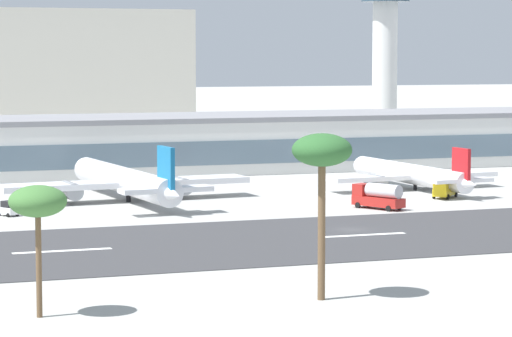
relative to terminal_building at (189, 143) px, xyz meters
name	(u,v)px	position (x,y,z in m)	size (l,w,h in m)	color
ground_plane	(351,230)	(-2.87, -88.22, -5.67)	(1400.00, 1400.00, 0.00)	#A8A8A3
runway_strip	(367,235)	(-2.87, -93.50, -5.63)	(800.00, 37.26, 0.08)	#38383A
runway_centreline_dash_3	(62,251)	(-42.96, -93.50, -5.58)	(12.00, 1.20, 0.01)	white
runway_centreline_dash_4	(363,235)	(-3.52, -93.50, -5.58)	(12.00, 1.20, 0.01)	white
terminal_building	(189,143)	(0.00, 0.00, 0.00)	(173.25, 27.15, 11.33)	silver
control_tower	(385,41)	(61.85, 39.50, 21.09)	(12.85, 12.85, 42.77)	silver
airliner_blue_tail_gate_1	(128,182)	(-23.89, -46.94, -2.46)	(41.42, 48.27, 10.08)	silver
airliner_red_tail_gate_2	(415,175)	(27.20, -46.88, -2.99)	(32.28, 40.20, 8.39)	white
service_box_truck_0	(445,187)	(26.73, -59.02, -3.88)	(5.99, 5.88, 3.25)	gold
service_fuel_truck_1	(378,196)	(10.12, -68.75, -3.64)	(6.17, 8.76, 3.95)	#B2231E
service_baggage_tug_2	(8,209)	(-44.56, -58.43, -4.62)	(3.02, 3.57, 2.20)	white
palm_tree_1	(38,203)	(-51.63, -129.82, 4.68)	(5.23, 5.23, 11.97)	brown
palm_tree_2	(322,155)	(-24.64, -130.81, 8.36)	(5.79, 5.79, 16.11)	brown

